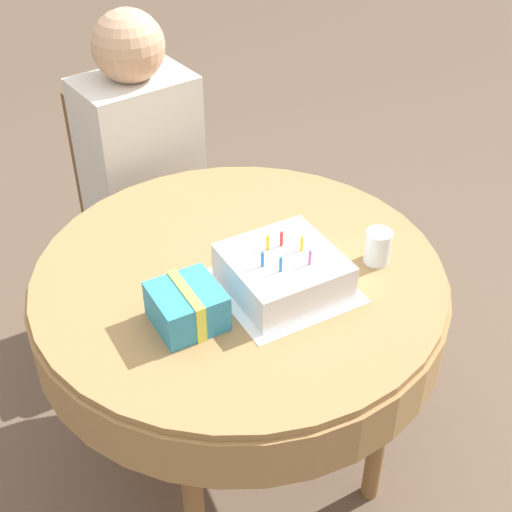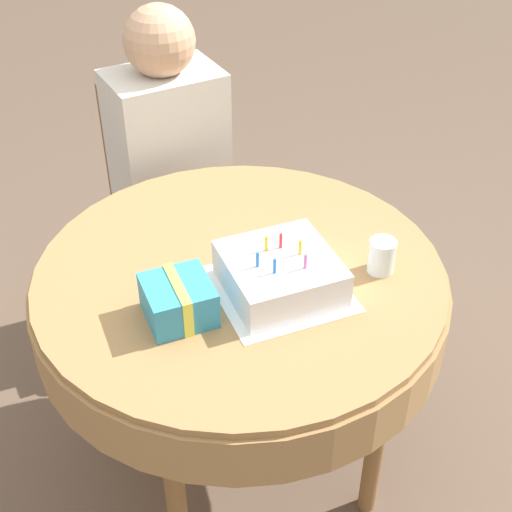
% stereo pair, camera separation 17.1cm
% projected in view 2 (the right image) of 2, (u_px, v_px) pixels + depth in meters
% --- Properties ---
extents(ground_plane, '(12.00, 12.00, 0.00)m').
position_uv_depth(ground_plane, '(243.00, 461.00, 2.22)').
color(ground_plane, brown).
extents(dining_table, '(1.04, 1.04, 0.77)m').
position_uv_depth(dining_table, '(240.00, 297.00, 1.82)').
color(dining_table, '#9E7547').
rests_on(dining_table, ground_plane).
extents(chair, '(0.40, 0.40, 0.92)m').
position_uv_depth(chair, '(166.00, 199.00, 2.52)').
color(chair, brown).
rests_on(chair, ground_plane).
extents(person, '(0.38, 0.37, 1.19)m').
position_uv_depth(person, '(171.00, 152.00, 2.32)').
color(person, tan).
rests_on(person, ground_plane).
extents(napkin, '(0.30, 0.30, 0.00)m').
position_uv_depth(napkin, '(280.00, 288.00, 1.70)').
color(napkin, white).
rests_on(napkin, dining_table).
extents(birthday_cake, '(0.25, 0.25, 0.13)m').
position_uv_depth(birthday_cake, '(280.00, 273.00, 1.67)').
color(birthday_cake, white).
rests_on(birthday_cake, dining_table).
extents(drinking_glass, '(0.07, 0.07, 0.09)m').
position_uv_depth(drinking_glass, '(382.00, 256.00, 1.73)').
color(drinking_glass, silver).
rests_on(drinking_glass, dining_table).
extents(gift_box, '(0.15, 0.15, 0.10)m').
position_uv_depth(gift_box, '(178.00, 300.00, 1.59)').
color(gift_box, teal).
rests_on(gift_box, dining_table).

